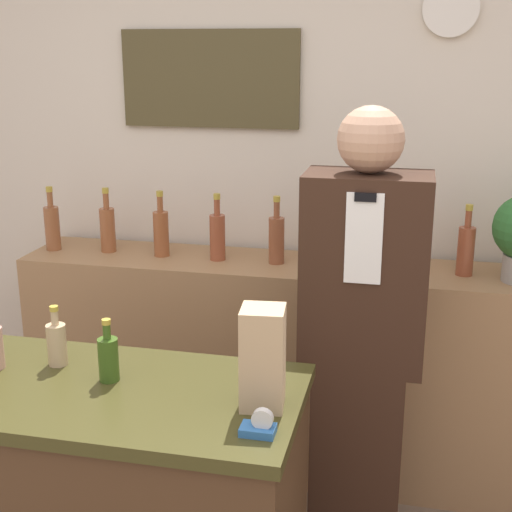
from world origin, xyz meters
TOP-DOWN VIEW (x-y plane):
  - back_wall at (-0.00, 2.00)m, footprint 5.20×0.09m
  - back_shelf at (0.11, 1.73)m, footprint 2.39×0.43m
  - shopkeeper at (0.46, 1.19)m, footprint 0.43×0.27m
  - paper_bag at (0.24, 0.53)m, footprint 0.13×0.13m
  - tape_dispenser at (0.27, 0.38)m, footprint 0.09×0.06m
  - counter_bottle_2 at (-0.44, 0.66)m, footprint 0.06×0.06m
  - counter_bottle_3 at (-0.24, 0.59)m, footprint 0.06×0.06m
  - shelf_bottle_0 at (-1.01, 1.71)m, footprint 0.07×0.07m
  - shelf_bottle_1 at (-0.74, 1.74)m, footprint 0.07×0.07m
  - shelf_bottle_2 at (-0.48, 1.72)m, footprint 0.07×0.07m
  - shelf_bottle_3 at (-0.22, 1.72)m, footprint 0.07×0.07m
  - shelf_bottle_4 at (0.05, 1.72)m, footprint 0.07×0.07m
  - shelf_bottle_5 at (0.31, 1.74)m, footprint 0.07×0.07m
  - shelf_bottle_6 at (0.57, 1.73)m, footprint 0.07×0.07m
  - shelf_bottle_7 at (0.84, 1.73)m, footprint 0.07×0.07m

SIDE VIEW (x-z plane):
  - back_shelf at x=0.11m, z-range 0.00..0.98m
  - shopkeeper at x=0.46m, z-range 0.00..1.71m
  - tape_dispenser at x=0.27m, z-range 0.92..1.00m
  - counter_bottle_2 at x=-0.44m, z-range 0.91..1.11m
  - counter_bottle_3 at x=-0.24m, z-range 0.91..1.11m
  - paper_bag at x=0.24m, z-range 0.94..1.22m
  - shelf_bottle_0 at x=-1.01m, z-range 0.95..1.24m
  - shelf_bottle_1 at x=-0.74m, z-range 0.95..1.24m
  - shelf_bottle_2 at x=-0.48m, z-range 0.95..1.24m
  - shelf_bottle_3 at x=-0.22m, z-range 0.95..1.24m
  - shelf_bottle_4 at x=0.05m, z-range 0.95..1.24m
  - shelf_bottle_5 at x=0.31m, z-range 0.95..1.24m
  - shelf_bottle_6 at x=0.57m, z-range 0.95..1.24m
  - shelf_bottle_7 at x=0.84m, z-range 0.95..1.24m
  - back_wall at x=0.00m, z-range 0.01..2.71m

